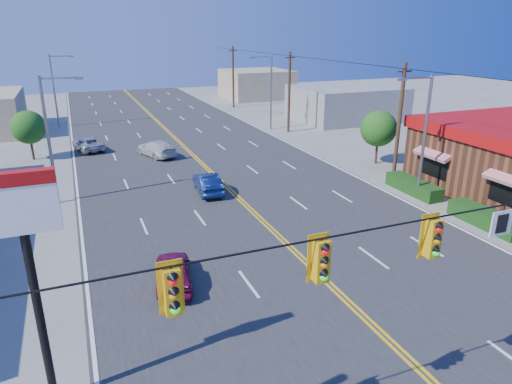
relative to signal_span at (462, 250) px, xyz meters
name	(u,v)px	position (x,y,z in m)	size (l,w,h in m)	color
road	(230,191)	(0.12, 20.00, -4.86)	(20.00, 120.00, 0.06)	#2D2D30
signal_span	(462,250)	(0.00, 0.00, 0.00)	(24.32, 0.34, 9.00)	#47301E
pizza_hut_sign	(26,246)	(-10.88, 4.00, 0.30)	(1.90, 0.30, 6.85)	black
streetlight_se	(423,131)	(10.91, 14.00, -0.37)	(2.55, 0.25, 8.00)	gray
streetlight_ne	(269,88)	(10.91, 38.00, -0.37)	(2.55, 0.25, 8.00)	gray
streetlight_sw	(51,133)	(-10.67, 22.00, -0.37)	(2.55, 0.25, 8.00)	gray
streetlight_nw	(56,87)	(-10.67, 48.00, -0.37)	(2.55, 0.25, 8.00)	gray
utility_pole_near	(399,123)	(12.32, 18.00, -0.69)	(0.28, 0.28, 8.40)	#47301E
utility_pole_mid	(289,93)	(12.32, 36.00, -0.69)	(0.28, 0.28, 8.40)	#47301E
utility_pole_far	(233,77)	(12.32, 54.00, -0.69)	(0.28, 0.28, 8.40)	#47301E
tree_kfc_rear	(379,129)	(13.62, 22.00, -1.95)	(2.94, 2.94, 4.41)	#47301E
tree_west	(29,127)	(-12.88, 34.00, -2.09)	(2.80, 2.80, 4.20)	#47301E
bld_east_mid	(346,103)	(22.12, 40.00, -2.89)	(12.00, 10.00, 4.00)	gray
bld_east_far	(257,84)	(19.12, 62.00, -2.69)	(10.00, 10.00, 4.40)	tan
car_magenta	(173,273)	(-6.15, 9.19, -4.24)	(1.52, 3.77, 1.28)	maroon
car_blue	(208,184)	(-1.41, 20.17, -4.22)	(1.41, 4.03, 1.33)	#0D1D4F
car_white	(156,149)	(-2.92, 31.02, -4.20)	(1.91, 4.70, 1.36)	silver
car_silver	(88,144)	(-8.34, 35.40, -4.26)	(2.06, 4.47, 1.24)	silver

